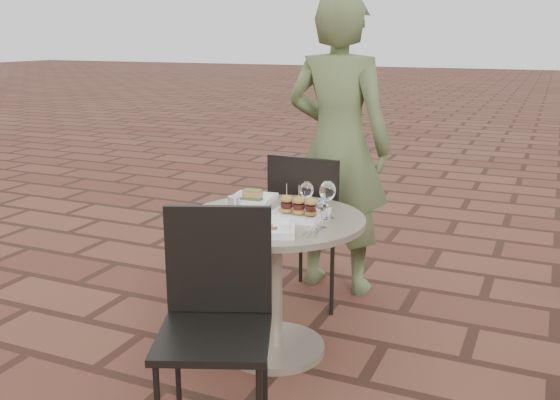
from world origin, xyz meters
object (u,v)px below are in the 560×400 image
at_px(plate_tuna, 266,227).
at_px(plate_salmon, 252,198).
at_px(diner, 338,146).
at_px(chair_far, 310,217).
at_px(plate_sliders, 299,210).
at_px(cafe_table, 275,264).
at_px(chair_near, 216,303).

bearing_deg(plate_tuna, plate_salmon, 122.76).
xyz_separation_m(diner, plate_salmon, (-0.24, -0.73, -0.18)).
relative_size(chair_far, plate_tuna, 2.68).
bearing_deg(plate_salmon, chair_far, 66.56).
bearing_deg(plate_sliders, diner, 96.73).
height_order(cafe_table, chair_near, chair_near).
height_order(diner, plate_sliders, diner).
relative_size(chair_near, diner, 0.50).
xyz_separation_m(cafe_table, diner, (0.00, 0.96, 0.45)).
distance_m(plate_salmon, plate_sliders, 0.39).
bearing_deg(plate_salmon, diner, 71.94).
bearing_deg(plate_salmon, plate_tuna, -57.24).
relative_size(cafe_table, plate_sliders, 3.57).
bearing_deg(diner, plate_sliders, 100.64).
xyz_separation_m(chair_far, plate_sliders, (0.17, -0.59, 0.22)).
bearing_deg(cafe_table, plate_salmon, 135.50).
height_order(cafe_table, diner, diner).
xyz_separation_m(cafe_table, chair_far, (-0.06, 0.64, 0.07)).
bearing_deg(chair_near, plate_sliders, 62.65).
height_order(plate_salmon, plate_sliders, plate_sliders).
xyz_separation_m(cafe_table, plate_sliders, (0.11, 0.05, 0.28)).
bearing_deg(plate_tuna, chair_near, -91.99).
relative_size(cafe_table, diner, 0.48).
relative_size(cafe_table, chair_near, 0.97).
height_order(chair_far, plate_salmon, chair_far).
bearing_deg(chair_near, plate_salmon, 85.21).
bearing_deg(chair_near, diner, 69.45).
xyz_separation_m(cafe_table, plate_tuna, (0.06, -0.22, 0.26)).
bearing_deg(plate_sliders, plate_salmon, 152.23).
bearing_deg(plate_salmon, plate_sliders, -27.77).
relative_size(diner, plate_salmon, 7.51).
bearing_deg(plate_sliders, chair_far, 105.88).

